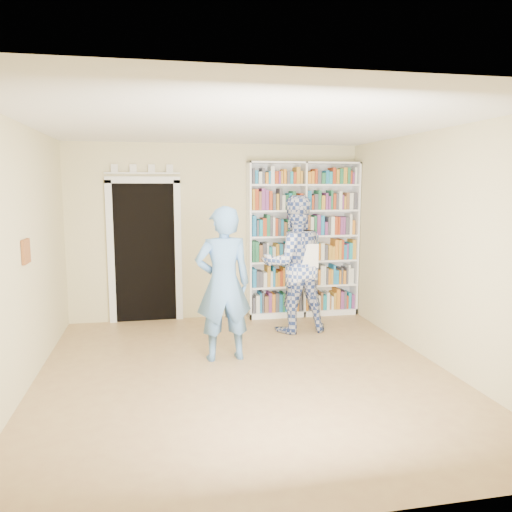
# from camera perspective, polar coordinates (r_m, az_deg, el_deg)

# --- Properties ---
(floor) EXTENTS (5.00, 5.00, 0.00)m
(floor) POSITION_cam_1_polar(r_m,az_deg,el_deg) (5.67, -1.28, -13.32)
(floor) COLOR #9A714A
(floor) RESTS_ON ground
(ceiling) EXTENTS (5.00, 5.00, 0.00)m
(ceiling) POSITION_cam_1_polar(r_m,az_deg,el_deg) (5.32, -1.37, 14.90)
(ceiling) COLOR white
(ceiling) RESTS_ON wall_back
(wall_back) EXTENTS (4.50, 0.00, 4.50)m
(wall_back) POSITION_cam_1_polar(r_m,az_deg,el_deg) (7.79, -4.51, 2.75)
(wall_back) COLOR beige
(wall_back) RESTS_ON floor
(wall_left) EXTENTS (0.00, 5.00, 5.00)m
(wall_left) POSITION_cam_1_polar(r_m,az_deg,el_deg) (5.42, -25.46, -0.33)
(wall_left) COLOR beige
(wall_left) RESTS_ON floor
(wall_right) EXTENTS (0.00, 5.00, 5.00)m
(wall_right) POSITION_cam_1_polar(r_m,az_deg,el_deg) (6.13, 19.87, 0.86)
(wall_right) COLOR beige
(wall_right) RESTS_ON floor
(bookshelf) EXTENTS (1.77, 0.33, 2.43)m
(bookshelf) POSITION_cam_1_polar(r_m,az_deg,el_deg) (7.92, 5.38, 1.94)
(bookshelf) COLOR white
(bookshelf) RESTS_ON floor
(doorway) EXTENTS (1.10, 0.08, 2.43)m
(doorway) POSITION_cam_1_polar(r_m,az_deg,el_deg) (7.73, -12.60, 1.28)
(doorway) COLOR black
(doorway) RESTS_ON floor
(wall_art) EXTENTS (0.03, 0.25, 0.25)m
(wall_art) POSITION_cam_1_polar(r_m,az_deg,el_deg) (5.60, -24.80, 0.48)
(wall_art) COLOR brown
(wall_art) RESTS_ON wall_left
(man_blue) EXTENTS (0.70, 0.49, 1.83)m
(man_blue) POSITION_cam_1_polar(r_m,az_deg,el_deg) (5.89, -3.75, -3.21)
(man_blue) COLOR #5483BA
(man_blue) RESTS_ON floor
(man_plaid) EXTENTS (0.97, 0.78, 1.93)m
(man_plaid) POSITION_cam_1_polar(r_m,az_deg,el_deg) (7.06, 4.38, -0.93)
(man_plaid) COLOR #2D448B
(man_plaid) RESTS_ON floor
(paper_sheet) EXTENTS (0.23, 0.01, 0.33)m
(paper_sheet) POSITION_cam_1_polar(r_m,az_deg,el_deg) (6.81, 6.21, -0.01)
(paper_sheet) COLOR white
(paper_sheet) RESTS_ON man_plaid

